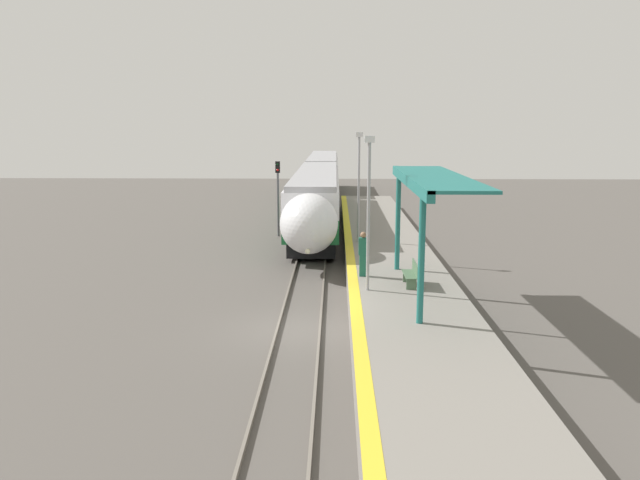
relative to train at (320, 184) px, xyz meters
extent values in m
plane|color=#56514C|center=(0.00, -28.78, -2.27)|extent=(120.00, 120.00, 0.00)
cube|color=slate|center=(-0.72, -28.78, -2.19)|extent=(0.08, 90.00, 0.15)
cube|color=slate|center=(0.72, -28.78, -2.19)|extent=(0.08, 90.00, 0.15)
cube|color=black|center=(0.00, -9.02, -1.61)|extent=(2.49, 18.67, 0.87)
cube|color=#196633|center=(0.00, -9.02, -0.73)|extent=(2.83, 20.30, 0.89)
cube|color=#196633|center=(0.00, -9.02, -0.13)|extent=(2.84, 20.30, 0.31)
cube|color=silver|center=(0.00, -9.02, 0.70)|extent=(2.83, 20.30, 1.35)
cube|color=black|center=(0.00, -9.02, 0.63)|extent=(2.86, 18.67, 0.74)
cube|color=#9E9EA3|center=(0.00, -9.02, 1.53)|extent=(2.54, 20.30, 0.30)
cylinder|color=black|center=(-0.72, -16.41, -1.81)|extent=(0.12, 0.92, 0.92)
cylinder|color=black|center=(0.72, -16.41, -1.81)|extent=(0.12, 0.92, 0.92)
cylinder|color=black|center=(-0.72, -14.21, -1.81)|extent=(0.12, 0.92, 0.92)
cylinder|color=black|center=(0.72, -14.21, -1.81)|extent=(0.12, 0.92, 0.92)
cylinder|color=black|center=(-0.72, -3.82, -1.81)|extent=(0.12, 0.92, 0.92)
cylinder|color=black|center=(0.72, -3.82, -1.81)|extent=(0.12, 0.92, 0.92)
cylinder|color=black|center=(-0.72, -1.62, -1.81)|extent=(0.12, 0.92, 0.92)
cylinder|color=black|center=(0.72, -1.62, -1.81)|extent=(0.12, 0.92, 0.92)
ellipsoid|color=silver|center=(0.00, -20.47, 0.10)|extent=(2.71, 3.91, 2.80)
ellipsoid|color=black|center=(0.00, -20.96, 0.56)|extent=(1.98, 2.28, 1.43)
sphere|color=#F9F4CC|center=(0.00, -21.93, -0.92)|extent=(0.24, 0.24, 0.24)
cube|color=black|center=(0.00, 12.08, -1.61)|extent=(2.49, 18.67, 0.87)
cube|color=#196633|center=(0.00, 12.08, -0.73)|extent=(2.83, 20.30, 0.89)
cube|color=#196633|center=(0.00, 12.08, -0.13)|extent=(2.84, 20.30, 0.31)
cube|color=silver|center=(0.00, 12.08, 0.70)|extent=(2.83, 20.30, 1.35)
cube|color=black|center=(0.00, 12.08, 0.63)|extent=(2.86, 18.67, 0.74)
cube|color=#9E9EA3|center=(0.00, 12.08, 1.53)|extent=(2.54, 20.30, 0.30)
cylinder|color=black|center=(-0.72, 4.69, -1.81)|extent=(0.12, 0.92, 0.92)
cylinder|color=black|center=(0.72, 4.69, -1.81)|extent=(0.12, 0.92, 0.92)
cylinder|color=black|center=(-0.72, 6.89, -1.81)|extent=(0.12, 0.92, 0.92)
cylinder|color=black|center=(0.72, 6.89, -1.81)|extent=(0.12, 0.92, 0.92)
cylinder|color=black|center=(-0.72, 17.27, -1.81)|extent=(0.12, 0.92, 0.92)
cylinder|color=black|center=(0.72, 17.27, -1.81)|extent=(0.12, 0.92, 0.92)
cylinder|color=black|center=(-0.72, 19.47, -1.81)|extent=(0.12, 0.92, 0.92)
cylinder|color=black|center=(0.72, 19.47, -1.81)|extent=(0.12, 0.92, 0.92)
cube|color=gray|center=(3.78, -28.78, -1.78)|extent=(4.13, 64.00, 0.97)
cube|color=yellow|center=(1.92, -28.78, -1.29)|extent=(0.40, 64.00, 0.01)
cube|color=#4C6B4C|center=(4.00, -26.98, -1.08)|extent=(0.36, 0.06, 0.42)
cube|color=#4C6B4C|center=(4.00, -25.84, -1.08)|extent=(0.36, 0.06, 0.42)
cube|color=#4C6B4C|center=(4.00, -26.41, -0.86)|extent=(0.44, 1.52, 0.03)
cube|color=#4C6B4C|center=(4.20, -26.41, -0.62)|extent=(0.04, 1.52, 0.44)
cube|color=#1E604C|center=(2.33, -24.95, -0.86)|extent=(0.28, 0.20, 0.86)
cube|color=#1E604C|center=(2.33, -24.95, -0.09)|extent=(0.36, 0.22, 0.68)
sphere|color=#936B4C|center=(2.33, -24.95, 0.37)|extent=(0.23, 0.23, 0.23)
cylinder|color=#59595E|center=(-2.34, -10.65, -0.28)|extent=(0.14, 0.14, 3.96)
cube|color=black|center=(-2.34, -10.65, 2.05)|extent=(0.28, 0.20, 0.70)
sphere|color=black|center=(-2.34, -10.76, 2.22)|extent=(0.14, 0.14, 0.14)
sphere|color=red|center=(-2.34, -10.76, 1.88)|extent=(0.14, 0.14, 0.14)
cylinder|color=#9E9EA3|center=(2.40, -27.07, 1.36)|extent=(0.12, 0.12, 5.31)
cube|color=silver|center=(2.40, -27.07, 4.13)|extent=(0.36, 0.20, 0.24)
cylinder|color=#9E9EA3|center=(2.40, -17.41, 1.36)|extent=(0.12, 0.12, 5.31)
cube|color=silver|center=(2.40, -17.41, 4.13)|extent=(0.36, 0.20, 0.24)
cylinder|color=#1E6B66|center=(3.79, -30.85, 0.66)|extent=(0.20, 0.20, 3.91)
cylinder|color=#1E6B66|center=(3.79, -23.72, 0.66)|extent=(0.20, 0.20, 3.91)
cube|color=#1E6B66|center=(3.79, -27.29, 2.71)|extent=(0.24, 10.14, 0.36)
cube|color=#1E6B66|center=(4.69, -27.29, 2.83)|extent=(2.00, 10.14, 0.10)
camera|label=1|loc=(1.23, -49.05, 4.64)|focal=35.00mm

